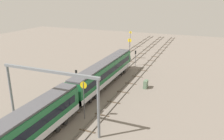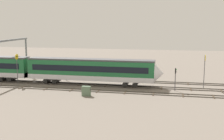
# 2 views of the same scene
# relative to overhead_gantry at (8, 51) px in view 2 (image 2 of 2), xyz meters

# --- Properties ---
(ground_plane) EXTENTS (143.88, 143.88, 0.00)m
(ground_plane) POSITION_rel_overhead_gantry_xyz_m (14.85, -0.37, -6.07)
(ground_plane) COLOR slate
(track_near_foreground) EXTENTS (127.88, 2.40, 0.16)m
(track_near_foreground) POSITION_rel_overhead_gantry_xyz_m (14.85, -5.05, -6.00)
(track_near_foreground) COLOR #59544C
(track_near_foreground) RESTS_ON ground
(track_with_train) EXTENTS (127.88, 2.40, 0.16)m
(track_with_train) POSITION_rel_overhead_gantry_xyz_m (14.85, -0.37, -6.00)
(track_with_train) COLOR #59544C
(track_with_train) RESTS_ON ground
(track_middle) EXTENTS (127.88, 2.40, 0.16)m
(track_middle) POSITION_rel_overhead_gantry_xyz_m (14.85, 4.32, -6.00)
(track_middle) COLOR #59544C
(track_middle) RESTS_ON ground
(overhead_gantry) EXTENTS (0.40, 14.90, 8.31)m
(overhead_gantry) POSITION_rel_overhead_gantry_xyz_m (0.00, 0.00, 0.00)
(overhead_gantry) COLOR slate
(overhead_gantry) RESTS_ON ground
(speed_sign_mid_trackside) EXTENTS (0.14, 1.06, 5.88)m
(speed_sign_mid_trackside) POSITION_rel_overhead_gantry_xyz_m (3.48, -3.11, -2.17)
(speed_sign_mid_trackside) COLOR #4C4C51
(speed_sign_mid_trackside) RESTS_ON ground
(speed_sign_far_trackside) EXTENTS (0.14, 1.08, 6.01)m
(speed_sign_far_trackside) POSITION_rel_overhead_gantry_xyz_m (37.62, 1.28, -2.07)
(speed_sign_far_trackside) COLOR #4C4C51
(speed_sign_far_trackside) RESTS_ON ground
(signal_light_trackside_approach) EXTENTS (0.31, 0.32, 3.96)m
(signal_light_trackside_approach) POSITION_rel_overhead_gantry_xyz_m (32.54, -2.06, -3.45)
(signal_light_trackside_approach) COLOR #4C4C51
(signal_light_trackside_approach) RESTS_ON ground
(signal_light_trackside_departure) EXTENTS (0.31, 0.32, 4.63)m
(signal_light_trackside_departure) POSITION_rel_overhead_gantry_xyz_m (11.00, 2.65, -3.04)
(signal_light_trackside_departure) COLOR #4C4C51
(signal_light_trackside_departure) RESTS_ON ground
(relay_cabinet) EXTENTS (1.41, 0.67, 1.59)m
(relay_cabinet) POSITION_rel_overhead_gantry_xyz_m (18.52, -8.48, -5.27)
(relay_cabinet) COLOR #597259
(relay_cabinet) RESTS_ON ground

